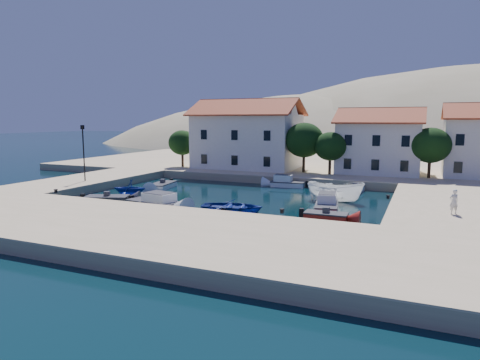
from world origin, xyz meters
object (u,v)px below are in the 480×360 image
boat_east (335,201)px  pedestrian (454,202)px  building_left (247,133)px  building_mid (380,140)px  lamppost (83,147)px  rowboat_south (232,211)px  cabin_cruiser_east (327,205)px  cabin_cruiser_south (154,202)px

boat_east → pedestrian: bearing=-118.8°
building_left → boat_east: 23.12m
building_mid → pedestrian: building_mid is taller
lamppost → rowboat_south: (19.98, -3.94, -4.75)m
building_mid → pedestrian: 24.90m
building_left → boat_east: bearing=-45.3°
cabin_cruiser_east → boat_east: bearing=-7.9°
building_left → boat_east: size_ratio=2.63×
building_mid → lamppost: (-29.50, -21.00, -0.47)m
lamppost → pedestrian: lamppost is taller
building_left → rowboat_south: building_left is taller
rowboat_south → cabin_cruiser_south: bearing=87.7°
cabin_cruiser_east → boat_east: 4.37m
lamppost → pedestrian: (37.07, -2.49, -2.83)m
rowboat_south → cabin_cruiser_east: 8.25m
building_left → lamppost: building_left is taller
cabin_cruiser_east → boat_east: cabin_cruiser_east is taller
lamppost → cabin_cruiser_east: size_ratio=1.27×
building_mid → lamppost: 36.21m
cabin_cruiser_south → cabin_cruiser_east: same height
cabin_cruiser_east → boat_east: (-0.12, 4.34, -0.48)m
cabin_cruiser_east → rowboat_south: bearing=107.3°
building_left → cabin_cruiser_south: bearing=-87.0°
pedestrian → lamppost: bearing=-35.0°
building_mid → rowboat_south: building_mid is taller
building_left → cabin_cruiser_south: building_left is taller
cabin_cruiser_east → pedestrian: 10.10m
pedestrian → building_mid: bearing=-103.3°
building_left → building_mid: bearing=3.2°
lamppost → rowboat_south: size_ratio=1.18×
cabin_cruiser_east → lamppost: bearing=80.0°
building_left → cabin_cruiser_east: size_ratio=3.01×
lamppost → cabin_cruiser_south: 14.46m
cabin_cruiser_south → boat_east: cabin_cruiser_south is taller
rowboat_south → boat_east: 10.82m
lamppost → cabin_cruiser_south: bearing=-22.1°
cabin_cruiser_east → boat_east: size_ratio=0.88×
cabin_cruiser_east → cabin_cruiser_south: bearing=99.4°
cabin_cruiser_east → pedestrian: bearing=-112.5°
building_left → pedestrian: bearing=-41.3°
rowboat_south → cabin_cruiser_east: cabin_cruiser_east is taller
building_mid → lamppost: building_mid is taller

